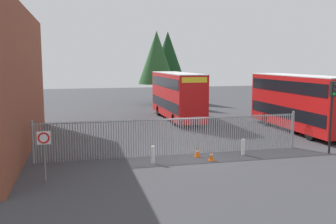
{
  "coord_description": "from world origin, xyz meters",
  "views": [
    {
      "loc": [
        -6.06,
        -20.66,
        5.42
      ],
      "look_at": [
        0.0,
        4.0,
        2.0
      ],
      "focal_mm": 39.76,
      "sensor_mm": 36.0,
      "label": 1
    }
  ],
  "objects": [
    {
      "name": "tree_short_side",
      "position": [
        6.2,
        29.32,
        6.26
      ],
      "size": [
        4.6,
        4.6,
        9.56
      ],
      "color": "#4C3823",
      "rests_on": "ground"
    },
    {
      "name": "traffic_cone_mid_forecourt",
      "position": [
        1.07,
        -1.75,
        0.29
      ],
      "size": [
        0.34,
        0.34,
        0.59
      ],
      "color": "orange",
      "rests_on": "ground"
    },
    {
      "name": "palisade_fence",
      "position": [
        -0.63,
        0.0,
        1.18
      ],
      "size": [
        15.78,
        0.14,
        2.35
      ],
      "color": "gray",
      "rests_on": "ground"
    },
    {
      "name": "traffic_light_kerbside",
      "position": [
        8.49,
        -1.87,
        2.99
      ],
      "size": [
        0.28,
        0.33,
        4.3
      ],
      "color": "black",
      "rests_on": "ground"
    },
    {
      "name": "ground_plane",
      "position": [
        0.0,
        8.0,
        0.0
      ],
      "size": [
        100.0,
        100.0,
        0.0
      ],
      "primitive_type": "plane",
      "color": "#3D3D42"
    },
    {
      "name": "traffic_cone_by_gate",
      "position": [
        0.58,
        -0.77,
        0.29
      ],
      "size": [
        0.34,
        0.34,
        0.59
      ],
      "color": "orange",
      "rests_on": "ground"
    },
    {
      "name": "speed_limit_sign_post",
      "position": [
        -7.57,
        -3.46,
        1.78
      ],
      "size": [
        0.6,
        0.14,
        2.4
      ],
      "color": "slate",
      "rests_on": "ground"
    },
    {
      "name": "double_decker_bus_behind_fence_left",
      "position": [
        3.1,
        13.13,
        2.42
      ],
      "size": [
        2.54,
        10.81,
        4.42
      ],
      "color": "red",
      "rests_on": "ground"
    },
    {
      "name": "bollard_center_front",
      "position": [
        3.32,
        -1.01,
        0.47
      ],
      "size": [
        0.2,
        0.2,
        0.95
      ],
      "primitive_type": "cylinder",
      "color": "silver",
      "rests_on": "ground"
    },
    {
      "name": "double_decker_bus_near_gate",
      "position": [
        10.75,
        5.02,
        2.42
      ],
      "size": [
        2.54,
        10.81,
        4.42
      ],
      "color": "red",
      "rests_on": "ground"
    },
    {
      "name": "tree_tall_back",
      "position": [
        3.73,
        25.12,
        5.98
      ],
      "size": [
        4.59,
        4.59,
        9.27
      ],
      "color": "#4C3823",
      "rests_on": "ground"
    },
    {
      "name": "bollard_near_left",
      "position": [
        -2.19,
        -1.53,
        0.47
      ],
      "size": [
        0.2,
        0.2,
        0.95
      ],
      "primitive_type": "cylinder",
      "color": "silver",
      "rests_on": "ground"
    }
  ]
}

